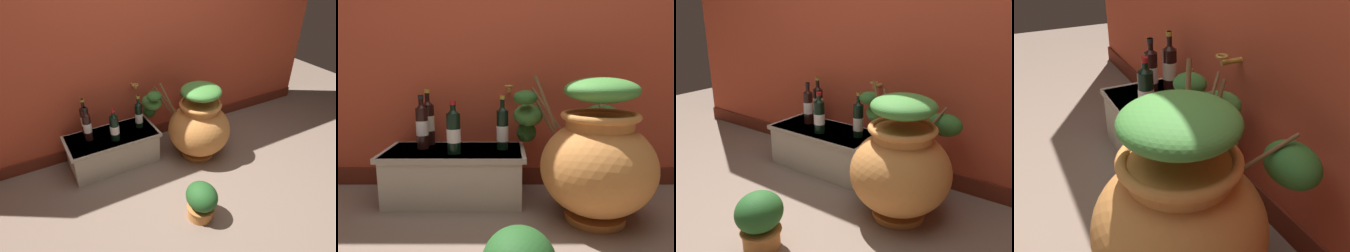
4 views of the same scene
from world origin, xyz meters
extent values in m
plane|color=#7A6656|center=(0.00, 0.00, 0.00)|extent=(7.00, 7.00, 0.00)
cube|color=maroon|center=(0.00, 1.10, 0.06)|extent=(4.40, 0.02, 0.12)
cylinder|color=#B28433|center=(-0.08, 1.05, 0.66)|extent=(0.02, 0.10, 0.02)
torus|color=#B28433|center=(-0.08, 1.00, 0.69)|extent=(0.06, 0.06, 0.01)
cylinder|color=#CC7F3D|center=(0.38, 0.58, 0.02)|extent=(0.32, 0.32, 0.04)
ellipsoid|color=#CC7F3D|center=(0.38, 0.58, 0.29)|extent=(0.59, 0.59, 0.51)
cylinder|color=#CC7F3D|center=(0.38, 0.58, 0.51)|extent=(0.34, 0.34, 0.09)
torus|color=#CC7F3D|center=(0.38, 0.58, 0.56)|extent=(0.40, 0.40, 0.04)
cylinder|color=brown|center=(0.12, 0.74, 0.62)|extent=(0.13, 0.09, 0.29)
ellipsoid|color=#2D6628|center=(0.01, 0.80, 0.63)|extent=(0.14, 0.13, 0.08)
cylinder|color=brown|center=(0.46, 0.84, 0.56)|extent=(0.06, 0.22, 0.13)
ellipsoid|color=#2D6628|center=(0.49, 0.93, 0.51)|extent=(0.22, 0.17, 0.14)
cylinder|color=brown|center=(0.14, 0.81, 0.56)|extent=(0.18, 0.20, 0.26)
ellipsoid|color=#428438|center=(0.03, 0.91, 0.52)|extent=(0.18, 0.23, 0.13)
cylinder|color=brown|center=(0.14, 0.83, 0.50)|extent=(0.18, 0.21, 0.31)
ellipsoid|color=#2D6628|center=(0.03, 0.95, 0.40)|extent=(0.12, 0.12, 0.13)
ellipsoid|color=#428438|center=(0.38, 0.58, 0.69)|extent=(0.37, 0.37, 0.13)
cube|color=beige|center=(-0.41, 0.85, 0.16)|extent=(0.80, 0.38, 0.31)
cube|color=#AEA592|center=(-0.41, 0.85, 0.30)|extent=(0.85, 0.41, 0.03)
cylinder|color=black|center=(-0.40, 0.77, 0.43)|extent=(0.08, 0.08, 0.23)
cone|color=black|center=(-0.40, 0.77, 0.56)|extent=(0.08, 0.08, 0.04)
cylinder|color=black|center=(-0.40, 0.77, 0.58)|extent=(0.03, 0.03, 0.07)
cylinder|color=maroon|center=(-0.40, 0.77, 0.61)|extent=(0.04, 0.04, 0.02)
cylinder|color=silver|center=(-0.40, 0.77, 0.42)|extent=(0.08, 0.08, 0.08)
cylinder|color=black|center=(-0.60, 0.99, 0.44)|extent=(0.08, 0.08, 0.26)
cone|color=black|center=(-0.60, 0.99, 0.58)|extent=(0.08, 0.08, 0.04)
cylinder|color=black|center=(-0.60, 0.99, 0.62)|extent=(0.03, 0.03, 0.10)
cylinder|color=#B7932D|center=(-0.60, 0.99, 0.66)|extent=(0.03, 0.03, 0.02)
cylinder|color=beige|center=(-0.60, 0.99, 0.45)|extent=(0.08, 0.08, 0.10)
cylinder|color=black|center=(-0.61, 0.88, 0.44)|extent=(0.07, 0.07, 0.25)
cone|color=black|center=(-0.61, 0.88, 0.58)|extent=(0.07, 0.07, 0.04)
cylinder|color=black|center=(-0.61, 0.88, 0.60)|extent=(0.03, 0.03, 0.08)
cylinder|color=black|center=(-0.61, 0.88, 0.63)|extent=(0.03, 0.03, 0.02)
cylinder|color=silver|center=(-0.61, 0.88, 0.44)|extent=(0.07, 0.07, 0.09)
cylinder|color=black|center=(-0.12, 0.87, 0.43)|extent=(0.07, 0.07, 0.24)
cone|color=black|center=(-0.12, 0.87, 0.56)|extent=(0.07, 0.07, 0.04)
cylinder|color=black|center=(-0.12, 0.87, 0.59)|extent=(0.03, 0.03, 0.09)
cylinder|color=#B7932D|center=(-0.12, 0.87, 0.63)|extent=(0.03, 0.03, 0.02)
cylinder|color=silver|center=(-0.12, 0.87, 0.41)|extent=(0.07, 0.07, 0.09)
cylinder|color=#CC7F3D|center=(-0.06, -0.12, 0.06)|extent=(0.20, 0.20, 0.11)
torus|color=#BB7538|center=(-0.06, -0.12, 0.10)|extent=(0.22, 0.22, 0.02)
ellipsoid|color=#235623|center=(-0.06, -0.12, 0.21)|extent=(0.23, 0.27, 0.21)
camera|label=1|loc=(-1.09, -1.46, 1.88)|focal=32.62mm
camera|label=2|loc=(-0.10, -0.98, 0.80)|focal=33.46mm
camera|label=3|loc=(1.27, -1.19, 1.25)|focal=39.41mm
camera|label=4|loc=(1.28, 0.15, 1.23)|focal=42.30mm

